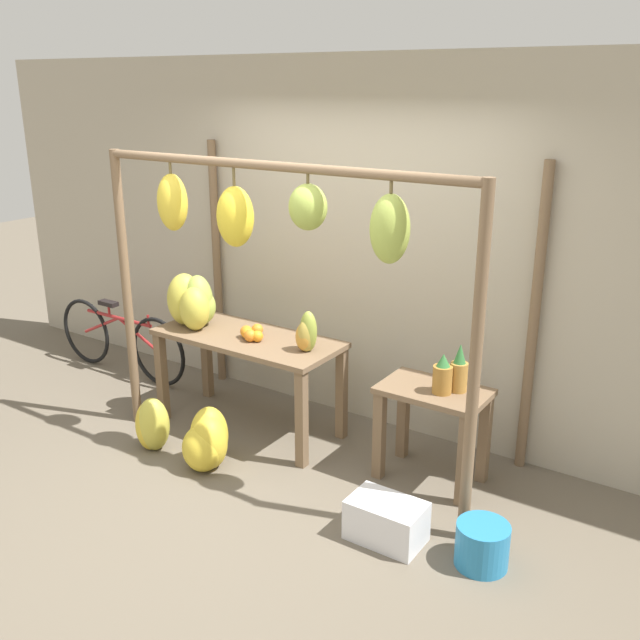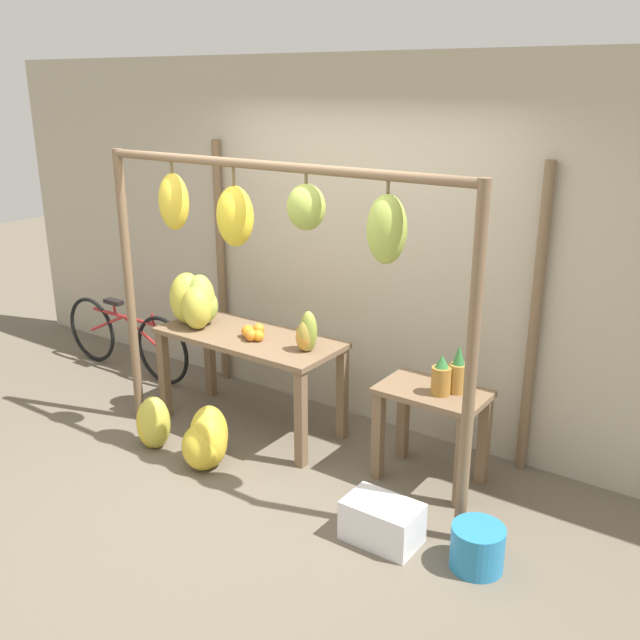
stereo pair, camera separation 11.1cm
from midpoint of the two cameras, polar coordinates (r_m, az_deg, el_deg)
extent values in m
plane|color=#665B4C|center=(4.86, -6.11, -13.87)|extent=(20.00, 20.00, 0.00)
cube|color=#B2A893|center=(5.48, 4.03, 5.89)|extent=(8.00, 0.08, 2.80)
cylinder|color=brown|center=(5.63, -14.45, 2.20)|extent=(0.07, 0.07, 2.14)
cylinder|color=brown|center=(4.03, 12.74, -4.24)|extent=(0.07, 0.07, 2.14)
cylinder|color=brown|center=(6.31, -7.43, 4.39)|extent=(0.07, 0.07, 2.14)
cylinder|color=brown|center=(4.94, 17.39, -0.35)|extent=(0.07, 0.07, 2.14)
cylinder|color=brown|center=(4.46, -3.40, 12.23)|extent=(2.80, 0.06, 0.06)
cylinder|color=brown|center=(5.04, -11.16, 11.88)|extent=(0.02, 0.02, 0.07)
ellipsoid|color=gold|center=(5.07, -11.00, 9.26)|extent=(0.22, 0.20, 0.39)
cylinder|color=brown|center=(4.66, -6.24, 11.34)|extent=(0.02, 0.02, 0.11)
ellipsoid|color=yellow|center=(4.69, -6.13, 8.24)|extent=(0.25, 0.23, 0.40)
cylinder|color=brown|center=(4.30, -0.37, 11.24)|extent=(0.02, 0.02, 0.06)
ellipsoid|color=#9EB247|center=(4.32, -0.37, 9.02)|extent=(0.24, 0.22, 0.28)
cylinder|color=brown|center=(4.00, 6.27, 10.50)|extent=(0.02, 0.02, 0.07)
ellipsoid|color=#9EB247|center=(4.04, 6.16, 7.22)|extent=(0.23, 0.21, 0.40)
cube|color=brown|center=(5.44, -5.12, -1.42)|extent=(1.46, 0.63, 0.04)
cube|color=brown|center=(5.85, -11.82, -4.34)|extent=(0.07, 0.07, 0.73)
cube|color=brown|center=(5.01, -0.90, -7.94)|extent=(0.07, 0.07, 0.73)
cube|color=brown|center=(6.19, -8.31, -2.82)|extent=(0.07, 0.07, 0.73)
cube|color=brown|center=(5.40, 2.39, -5.90)|extent=(0.07, 0.07, 0.73)
cube|color=brown|center=(4.78, 9.69, -5.73)|extent=(0.71, 0.45, 0.04)
cube|color=brown|center=(4.91, 5.32, -9.22)|extent=(0.07, 0.07, 0.63)
cube|color=brown|center=(4.68, 11.94, -11.08)|extent=(0.07, 0.07, 0.63)
cube|color=brown|center=(5.19, 7.28, -7.70)|extent=(0.07, 0.07, 0.63)
cube|color=brown|center=(4.97, 13.59, -9.36)|extent=(0.07, 0.07, 0.63)
ellipsoid|color=#9EB247|center=(5.66, -8.96, 1.09)|extent=(0.23, 0.21, 0.31)
ellipsoid|color=#9EB247|center=(5.65, -8.99, 1.59)|extent=(0.35, 0.35, 0.41)
ellipsoid|color=#9EB247|center=(5.67, -9.04, 1.14)|extent=(0.38, 0.37, 0.31)
ellipsoid|color=gold|center=(5.70, -10.02, 1.71)|extent=(0.36, 0.37, 0.42)
ellipsoid|color=gold|center=(5.57, -9.28, 0.96)|extent=(0.30, 0.29, 0.34)
sphere|color=orange|center=(5.38, -5.23, -0.88)|extent=(0.09, 0.09, 0.09)
sphere|color=orange|center=(5.30, -4.93, -1.21)|extent=(0.09, 0.09, 0.09)
sphere|color=orange|center=(5.29, -4.35, -1.26)|extent=(0.09, 0.09, 0.09)
sphere|color=orange|center=(5.35, -5.14, -1.01)|extent=(0.09, 0.09, 0.09)
sphere|color=orange|center=(5.42, -4.35, -0.73)|extent=(0.09, 0.09, 0.09)
cylinder|color=#A3702D|center=(4.68, 10.33, -4.80)|extent=(0.13, 0.13, 0.19)
cone|color=#337538|center=(4.63, 10.43, -3.27)|extent=(0.09, 0.09, 0.08)
cylinder|color=#B27F38|center=(4.73, 11.62, -4.59)|extent=(0.11, 0.11, 0.20)
cone|color=#337538|center=(4.67, 11.75, -2.74)|extent=(0.08, 0.08, 0.13)
ellipsoid|color=gold|center=(5.44, -12.54, -8.01)|extent=(0.30, 0.29, 0.41)
ellipsoid|color=gold|center=(5.51, -12.67, -8.25)|extent=(0.29, 0.29, 0.31)
ellipsoid|color=gold|center=(5.46, -12.87, -8.12)|extent=(0.23, 0.22, 0.38)
ellipsoid|color=gold|center=(5.13, -8.27, -9.55)|extent=(0.39, 0.39, 0.40)
ellipsoid|color=gold|center=(5.18, -8.25, -9.05)|extent=(0.30, 0.33, 0.43)
ellipsoid|color=gold|center=(5.13, -8.82, -10.03)|extent=(0.34, 0.32, 0.33)
cube|color=silver|center=(4.40, 5.73, -15.76)|extent=(0.45, 0.29, 0.25)
cylinder|color=teal|center=(4.28, 13.24, -17.29)|extent=(0.30, 0.30, 0.26)
torus|color=black|center=(7.21, -17.36, -0.73)|extent=(0.64, 0.04, 0.64)
torus|color=black|center=(6.50, -12.02, -2.40)|extent=(0.64, 0.04, 0.64)
cylinder|color=maroon|center=(6.78, -14.99, 0.27)|extent=(0.83, 0.03, 0.03)
cylinder|color=maroon|center=(6.99, -16.21, -0.25)|extent=(0.50, 0.03, 0.25)
cylinder|color=maroon|center=(6.63, -13.53, -1.04)|extent=(0.50, 0.03, 0.25)
cylinder|color=maroon|center=(6.85, -15.68, 0.85)|extent=(0.02, 0.02, 0.10)
cube|color=black|center=(6.83, -15.73, 1.41)|extent=(0.20, 0.08, 0.04)
cylinder|color=maroon|center=(6.48, -12.78, 0.07)|extent=(0.02, 0.02, 0.10)
ellipsoid|color=#93A33D|center=(5.05, -0.33, -0.90)|extent=(0.14, 0.12, 0.30)
ellipsoid|color=gold|center=(5.07, -0.61, -1.35)|extent=(0.20, 0.20, 0.21)
ellipsoid|color=#B2993D|center=(5.05, -0.44, -1.23)|extent=(0.16, 0.17, 0.24)
camera|label=1|loc=(0.06, -89.36, 0.22)|focal=40.00mm
camera|label=2|loc=(0.06, 90.64, -0.22)|focal=40.00mm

